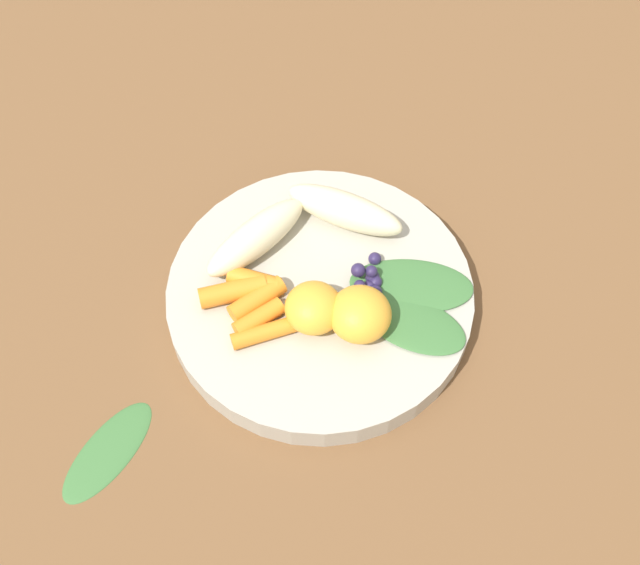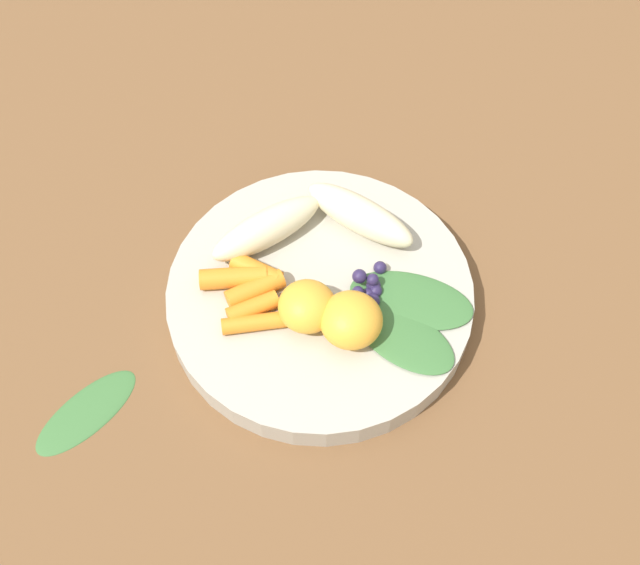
# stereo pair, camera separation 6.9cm
# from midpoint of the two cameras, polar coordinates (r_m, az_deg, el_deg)

# --- Properties ---
(ground_plane) EXTENTS (2.40, 2.40, 0.00)m
(ground_plane) POSITION_cam_midpoint_polar(r_m,az_deg,el_deg) (0.72, -2.73, -1.81)
(ground_plane) COLOR brown
(bowl) EXTENTS (0.27, 0.27, 0.03)m
(bowl) POSITION_cam_midpoint_polar(r_m,az_deg,el_deg) (0.71, -2.77, -1.25)
(bowl) COLOR #B2AD9E
(bowl) RESTS_ON ground_plane
(banana_peeled_left) EXTENTS (0.11, 0.09, 0.03)m
(banana_peeled_left) POSITION_cam_midpoint_polar(r_m,az_deg,el_deg) (0.71, -7.44, 3.09)
(banana_peeled_left) COLOR beige
(banana_peeled_left) RESTS_ON bowl
(banana_peeled_right) EXTENTS (0.06, 0.12, 0.03)m
(banana_peeled_right) POSITION_cam_midpoint_polar(r_m,az_deg,el_deg) (0.72, -0.90, 5.11)
(banana_peeled_right) COLOR beige
(banana_peeled_right) RESTS_ON bowl
(orange_segment_near) EXTENTS (0.05, 0.05, 0.04)m
(orange_segment_near) POSITION_cam_midpoint_polar(r_m,az_deg,el_deg) (0.66, -0.04, -2.56)
(orange_segment_near) COLOR #F4A833
(orange_segment_near) RESTS_ON bowl
(orange_segment_far) EXTENTS (0.05, 0.05, 0.04)m
(orange_segment_far) POSITION_cam_midpoint_polar(r_m,az_deg,el_deg) (0.66, -3.59, -2.07)
(orange_segment_far) COLOR #F4A833
(orange_segment_far) RESTS_ON bowl
(carrot_front) EXTENTS (0.02, 0.05, 0.02)m
(carrot_front) POSITION_cam_midpoint_polar(r_m,az_deg,el_deg) (0.69, -7.64, -0.09)
(carrot_front) COLOR orange
(carrot_front) RESTS_ON bowl
(carrot_mid_left) EXTENTS (0.04, 0.06, 0.02)m
(carrot_mid_left) POSITION_cam_midpoint_polar(r_m,az_deg,el_deg) (0.69, -9.18, -0.88)
(carrot_mid_left) COLOR orange
(carrot_mid_left) RESTS_ON bowl
(carrot_mid_right) EXTENTS (0.05, 0.05, 0.02)m
(carrot_mid_right) POSITION_cam_midpoint_polar(r_m,az_deg,el_deg) (0.68, -7.47, -1.45)
(carrot_mid_right) COLOR orange
(carrot_mid_right) RESTS_ON bowl
(carrot_rear) EXTENTS (0.04, 0.04, 0.02)m
(carrot_rear) POSITION_cam_midpoint_polar(r_m,az_deg,el_deg) (0.68, -7.38, -2.82)
(carrot_rear) COLOR orange
(carrot_rear) RESTS_ON bowl
(carrot_small) EXTENTS (0.04, 0.06, 0.01)m
(carrot_small) POSITION_cam_midpoint_polar(r_m,az_deg,el_deg) (0.67, -6.96, -3.87)
(carrot_small) COLOR orange
(carrot_small) RESTS_ON bowl
(blueberry_pile) EXTENTS (0.05, 0.03, 0.02)m
(blueberry_pile) POSITION_cam_midpoint_polar(r_m,az_deg,el_deg) (0.69, 0.83, 0.15)
(blueberry_pile) COLOR #2D234C
(blueberry_pile) RESTS_ON bowl
(coconut_shred_patch) EXTENTS (0.04, 0.04, 0.00)m
(coconut_shred_patch) POSITION_cam_midpoint_polar(r_m,az_deg,el_deg) (0.70, 3.55, -0.34)
(coconut_shred_patch) COLOR white
(coconut_shred_patch) RESTS_ON bowl
(kale_leaf_left) EXTENTS (0.08, 0.10, 0.00)m
(kale_leaf_left) POSITION_cam_midpoint_polar(r_m,az_deg,el_deg) (0.67, 3.92, -3.26)
(kale_leaf_left) COLOR #3D7038
(kale_leaf_left) RESTS_ON bowl
(kale_leaf_right) EXTENTS (0.07, 0.11, 0.00)m
(kale_leaf_right) POSITION_cam_midpoint_polar(r_m,az_deg,el_deg) (0.69, 3.87, -0.44)
(kale_leaf_right) COLOR #3D7038
(kale_leaf_right) RESTS_ON bowl
(kale_leaf_stray) EXTENTS (0.11, 0.08, 0.01)m
(kale_leaf_stray) POSITION_cam_midpoint_polar(r_m,az_deg,el_deg) (0.69, -18.05, -11.81)
(kale_leaf_stray) COLOR #3D7038
(kale_leaf_stray) RESTS_ON ground_plane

